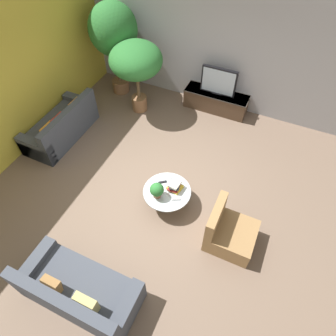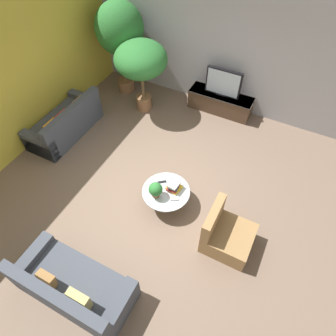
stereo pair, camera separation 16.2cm
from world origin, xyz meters
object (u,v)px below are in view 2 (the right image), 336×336
Objects in this scene: couch_by_wall at (66,124)px; armchair_wicker at (226,235)px; coffee_table at (166,195)px; television at (223,83)px; potted_palm_tall at (120,31)px; potted_palm_corner at (141,61)px; potted_plant_tabletop at (156,190)px; media_console at (220,102)px; couch_near_entry at (73,287)px.

couch_by_wall is 2.12× the size of armchair_wicker.
television is at bearing 91.75° from coffee_table.
armchair_wicker reaches higher than coffee_table.
potted_palm_tall is (0.31, 2.12, 1.35)m from couch_by_wall.
potted_palm_corner reaches higher than television.
armchair_wicker is at bearing -4.01° from potted_plant_tabletop.
media_console is at bearing 90.00° from television.
potted_palm_corner is 5.48× the size of potted_plant_tabletop.
armchair_wicker is at bearing -132.84° from couch_near_entry.
television is 0.47× the size of couch_near_entry.
armchair_wicker is 2.65× the size of potted_plant_tabletop.
coffee_table is at bearing -88.25° from television.
armchair_wicker is at bearing -67.72° from television.
armchair_wicker is 1.46m from potted_plant_tabletop.
couch_by_wall is at bearing 77.16° from armchair_wicker.
coffee_table is 3.16m from potted_palm_corner.
couch_by_wall is at bearing -125.12° from potted_palm_corner.
potted_palm_tall is (-2.59, -0.32, 0.81)m from television.
potted_palm_corner is (-1.38, 4.52, 1.04)m from couch_near_entry.
television is at bearing 130.00° from couch_by_wall.
couch_by_wall is 4.41m from armchair_wicker.
potted_palm_corner reaches higher than armchair_wicker.
television is 5.36m from couch_near_entry.
media_console reaches higher than coffee_table.
potted_palm_tall reaches higher than potted_plant_tabletop.
potted_palm_tall is 7.13× the size of potted_plant_tabletop.
couch_by_wall is at bearing -139.99° from media_console.
potted_palm_corner is (0.84, -0.49, -0.31)m from potted_palm_tall.
television is at bearing 22.28° from armchair_wicker.
potted_palm_corner is (-1.75, -0.80, 1.07)m from media_console.
coffee_table is 2.77× the size of potted_plant_tabletop.
armchair_wicker is (1.77, 1.91, -0.01)m from couch_near_entry.
television is 0.47× the size of couch_by_wall.
media_console is 3.33m from potted_plant_tabletop.
coffee_table is at bearing 76.74° from couch_by_wall.
media_console is at bearing 7.00° from potted_palm_tall.
potted_plant_tabletop is (1.73, -2.51, -0.75)m from potted_palm_corner.
couch_near_entry reaches higher than potted_plant_tabletop.
couch_near_entry is at bearing -72.99° from potted_palm_corner.
coffee_table is 4.13m from potted_palm_tall.
couch_near_entry is 2.06m from potted_plant_tabletop.
couch_by_wall is 5.61× the size of potted_plant_tabletop.
potted_plant_tabletop is (-0.03, -3.32, 0.32)m from media_console.
potted_palm_corner is at bearing 128.34° from coffee_table.
potted_palm_tall is 1.02m from potted_palm_corner.
television is (0.00, -0.00, 0.57)m from media_console.
media_console is at bearing 91.75° from coffee_table.
potted_plant_tabletop is at bearing -124.83° from coffee_table.
potted_plant_tabletop is at bearing -55.47° from potted_palm_corner.
couch_near_entry is at bearing -99.77° from potted_plant_tabletop.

